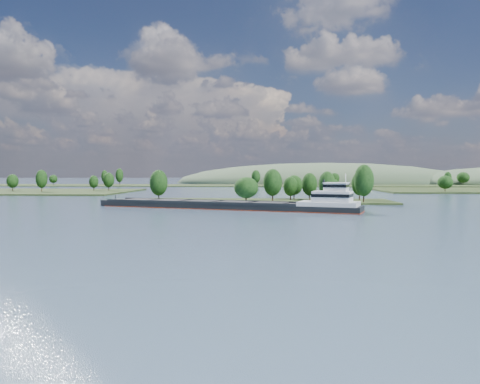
{
  "coord_description": "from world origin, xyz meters",
  "views": [
    {
      "loc": [
        1.99,
        -6.09,
        11.75
      ],
      "look_at": [
        -6.69,
        130.0,
        6.0
      ],
      "focal_mm": 35.0,
      "sensor_mm": 36.0,
      "label": 1
    }
  ],
  "objects": [
    {
      "name": "ground",
      "position": [
        0.0,
        120.0,
        0.0
      ],
      "size": [
        1800.0,
        1800.0,
        0.0
      ],
      "primitive_type": "plane",
      "color": "#3B5567",
      "rests_on": "ground"
    },
    {
      "name": "tree_island",
      "position": [
        6.07,
        178.11,
        4.01
      ],
      "size": [
        100.0,
        33.01,
        15.29
      ],
      "color": "black",
      "rests_on": "ground"
    },
    {
      "name": "back_shoreline",
      "position": [
        9.13,
        399.69,
        0.68
      ],
      "size": [
        900.0,
        60.0,
        15.85
      ],
      "color": "black",
      "rests_on": "ground"
    },
    {
      "name": "hill_west",
      "position": [
        60.0,
        500.0,
        0.0
      ],
      "size": [
        320.0,
        160.0,
        44.0
      ],
      "primitive_type": "ellipsoid",
      "color": "#394D35",
      "rests_on": "ground"
    },
    {
      "name": "cargo_barge",
      "position": [
        -7.2,
        142.67,
        1.51
      ],
      "size": [
        87.75,
        37.05,
        12.01
      ],
      "color": "black",
      "rests_on": "ground"
    }
  ]
}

